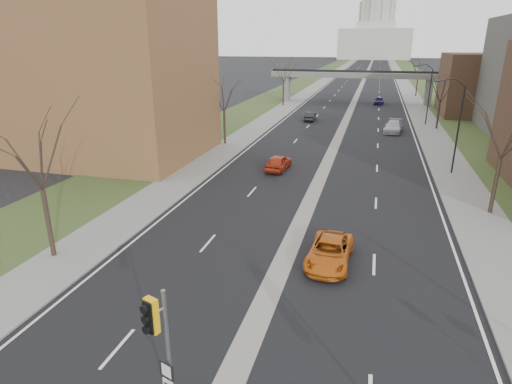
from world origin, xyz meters
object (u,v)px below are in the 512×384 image
at_px(car_left_near, 278,162).
at_px(car_right_far, 379,101).
at_px(car_right_near, 330,252).
at_px(car_right_mid, 393,127).
at_px(signal_pole_median, 160,339).
at_px(car_left_far, 310,116).

xyz_separation_m(car_left_near, car_right_far, (9.25, 50.34, -0.02)).
relative_size(car_right_near, car_right_mid, 0.92).
bearing_deg(signal_pole_median, car_right_near, 92.85).
distance_m(car_left_near, car_right_mid, 24.78).
relative_size(car_left_near, car_right_near, 0.88).
bearing_deg(car_right_mid, car_right_near, -89.61).
height_order(car_right_mid, car_right_far, car_right_mid).
relative_size(signal_pole_median, car_right_near, 1.01).
relative_size(signal_pole_median, car_left_near, 1.14).
bearing_deg(car_right_near, car_right_mid, 86.13).
bearing_deg(signal_pole_median, car_right_mid, 100.90).
relative_size(car_left_near, car_right_far, 1.03).
bearing_deg(car_left_near, car_left_far, -83.53).
xyz_separation_m(car_right_near, car_right_far, (2.40, 67.76, 0.04)).
bearing_deg(car_left_far, car_right_near, 99.38).
distance_m(car_left_near, car_right_near, 18.72).
bearing_deg(car_right_far, car_left_far, -110.74).
bearing_deg(car_right_near, car_left_near, 113.97).
bearing_deg(car_right_far, car_right_near, -87.62).
xyz_separation_m(car_right_near, car_right_mid, (4.41, 39.50, 0.10)).
relative_size(car_left_far, car_right_near, 0.84).
height_order(car_left_near, car_right_mid, car_right_mid).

